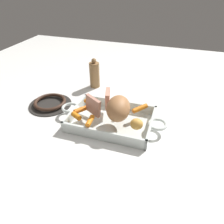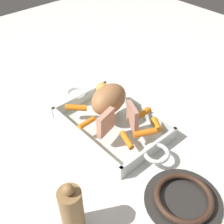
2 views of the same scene
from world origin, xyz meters
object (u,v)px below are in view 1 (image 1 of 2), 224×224
object	(u,v)px
roasting_dish	(111,120)
baby_carrot_southwest	(82,109)
potato_halved	(137,124)
baby_carrot_northwest	(123,103)
baby_carrot_long	(140,108)
baby_carrot_southeast	(76,116)
pork_roast	(118,108)
baby_carrot_short	(90,121)
roast_slice_thin	(93,106)
baby_carrot_center_left	(91,103)
roast_slice_thick	(108,98)
pepper_mill	(95,74)
stove_burner_rear	(50,103)

from	to	relation	value
roasting_dish	baby_carrot_southwest	distance (m)	0.13
potato_halved	baby_carrot_northwest	bearing A→B (deg)	122.79
baby_carrot_southwest	baby_carrot_northwest	bearing A→B (deg)	33.85
baby_carrot_long	baby_carrot_southeast	size ratio (longest dim) A/B	1.53
pork_roast	baby_carrot_southeast	world-z (taller)	pork_roast
pork_roast	baby_carrot_short	xyz separation A→B (m)	(-0.09, -0.06, -0.04)
roast_slice_thin	roasting_dish	bearing A→B (deg)	15.70
baby_carrot_center_left	roasting_dish	bearing A→B (deg)	-19.63
roast_slice_thick	pork_roast	bearing A→B (deg)	-46.63
roast_slice_thick	baby_carrot_northwest	xyz separation A→B (m)	(0.06, 0.02, -0.03)
baby_carrot_southeast	baby_carrot_short	bearing A→B (deg)	-10.44
pork_roast	baby_carrot_northwest	xyz separation A→B (m)	(-0.01, 0.10, -0.04)
roast_slice_thick	baby_carrot_northwest	bearing A→B (deg)	21.62
roasting_dish	baby_carrot_southwest	size ratio (longest dim) A/B	6.54
roast_slice_thick	baby_carrot_northwest	world-z (taller)	roast_slice_thick
pepper_mill	baby_carrot_southeast	bearing A→B (deg)	-79.36
roasting_dish	baby_carrot_southwest	bearing A→B (deg)	-170.28
stove_burner_rear	baby_carrot_southeast	bearing A→B (deg)	-29.96
baby_carrot_northwest	baby_carrot_short	distance (m)	0.18
roast_slice_thin	stove_burner_rear	world-z (taller)	roast_slice_thin
baby_carrot_long	baby_carrot_southwest	xyz separation A→B (m)	(-0.23, -0.08, -0.00)
pork_roast	roast_slice_thick	bearing A→B (deg)	133.37
pork_roast	potato_halved	size ratio (longest dim) A/B	2.80
pork_roast	roast_slice_thick	distance (m)	0.10
baby_carrot_center_left	baby_carrot_northwest	size ratio (longest dim) A/B	1.10
baby_carrot_center_left	pepper_mill	size ratio (longest dim) A/B	0.41
pork_roast	roast_slice_thin	distance (m)	0.10
baby_carrot_center_left	baby_carrot_southeast	xyz separation A→B (m)	(-0.01, -0.11, 0.00)
baby_carrot_long	pepper_mill	bearing A→B (deg)	142.47
roasting_dish	potato_halved	world-z (taller)	potato_halved
roast_slice_thin	baby_carrot_short	distance (m)	0.07
potato_halved	stove_burner_rear	xyz separation A→B (m)	(-0.43, 0.10, -0.06)
baby_carrot_short	roast_slice_thick	bearing A→B (deg)	79.93
roasting_dish	roast_slice_thin	world-z (taller)	roast_slice_thin
baby_carrot_center_left	baby_carrot_northwest	world-z (taller)	same
roast_slice_thin	baby_carrot_long	size ratio (longest dim) A/B	1.09
roast_slice_thin	roast_slice_thick	size ratio (longest dim) A/B	1.06
baby_carrot_short	potato_halved	bearing A→B (deg)	6.90
baby_carrot_southwest	stove_burner_rear	world-z (taller)	baby_carrot_southwest
baby_carrot_southeast	roast_slice_thin	bearing A→B (deg)	44.56
pork_roast	baby_carrot_northwest	bearing A→B (deg)	94.29
baby_carrot_northwest	stove_burner_rear	xyz separation A→B (m)	(-0.34, -0.04, -0.04)
baby_carrot_short	roasting_dish	bearing A→B (deg)	54.32
pork_roast	baby_carrot_southeast	distance (m)	0.17
baby_carrot_southeast	baby_carrot_short	distance (m)	0.06
pork_roast	potato_halved	world-z (taller)	pork_roast
roast_slice_thick	baby_carrot_long	bearing A→B (deg)	2.58
roast_slice_thick	potato_halved	xyz separation A→B (m)	(0.15, -0.11, -0.01)
baby_carrot_center_left	baby_carrot_southeast	distance (m)	0.11
baby_carrot_long	pepper_mill	distance (m)	0.37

